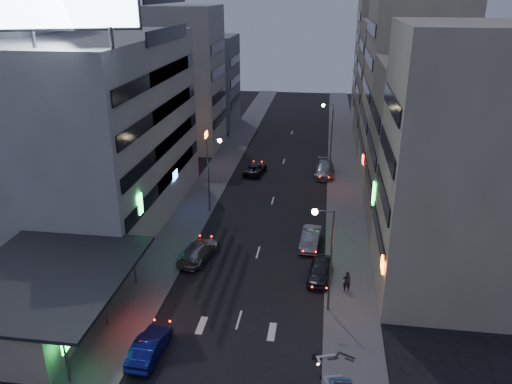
% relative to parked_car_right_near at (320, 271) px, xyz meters
% --- Properties ---
extents(ground, '(180.00, 180.00, 0.00)m').
position_rel_parked_car_right_near_xyz_m(ground, '(-5.60, -10.34, -0.75)').
color(ground, black).
rests_on(ground, ground).
extents(sidewalk_left, '(4.00, 120.00, 0.12)m').
position_rel_parked_car_right_near_xyz_m(sidewalk_left, '(-13.60, 19.66, -0.69)').
color(sidewalk_left, '#4C4C4F').
rests_on(sidewalk_left, ground).
extents(sidewalk_right, '(4.00, 120.00, 0.12)m').
position_rel_parked_car_right_near_xyz_m(sidewalk_right, '(2.40, 19.66, -0.69)').
color(sidewalk_right, '#4C4C4F').
rests_on(sidewalk_right, ground).
extents(food_court, '(11.00, 13.00, 3.88)m').
position_rel_parked_car_right_near_xyz_m(food_court, '(-19.50, -8.34, 1.23)').
color(food_court, '#B3AC8C').
rests_on(food_court, ground).
extents(white_building, '(14.00, 24.00, 18.00)m').
position_rel_parked_car_right_near_xyz_m(white_building, '(-22.60, 9.66, 8.25)').
color(white_building, '#B3B3AE').
rests_on(white_building, ground).
extents(grey_tower, '(10.00, 14.00, 34.00)m').
position_rel_parked_car_right_near_xyz_m(grey_tower, '(-31.60, 12.66, 16.25)').
color(grey_tower, gray).
rests_on(grey_tower, ground).
extents(shophouse_near, '(10.00, 11.00, 20.00)m').
position_rel_parked_car_right_near_xyz_m(shophouse_near, '(9.40, 0.16, 9.25)').
color(shophouse_near, '#B3AC8C').
rests_on(shophouse_near, ground).
extents(shophouse_mid, '(11.00, 12.00, 16.00)m').
position_rel_parked_car_right_near_xyz_m(shophouse_mid, '(9.90, 11.66, 7.25)').
color(shophouse_mid, gray).
rests_on(shophouse_mid, ground).
extents(shophouse_far, '(10.00, 14.00, 22.00)m').
position_rel_parked_car_right_near_xyz_m(shophouse_far, '(9.40, 24.66, 10.25)').
color(shophouse_far, '#B3AC8C').
rests_on(shophouse_far, ground).
extents(far_left_a, '(11.00, 10.00, 20.00)m').
position_rel_parked_car_right_near_xyz_m(far_left_a, '(-21.10, 34.66, 9.25)').
color(far_left_a, '#B3B3AE').
rests_on(far_left_a, ground).
extents(far_left_b, '(12.00, 10.00, 15.00)m').
position_rel_parked_car_right_near_xyz_m(far_left_b, '(-21.60, 47.66, 6.75)').
color(far_left_b, gray).
rests_on(far_left_b, ground).
extents(far_right_a, '(11.00, 12.00, 18.00)m').
position_rel_parked_car_right_near_xyz_m(far_right_a, '(9.90, 39.66, 8.25)').
color(far_right_a, gray).
rests_on(far_right_a, ground).
extents(far_right_b, '(12.00, 12.00, 24.00)m').
position_rel_parked_car_right_near_xyz_m(far_right_b, '(10.40, 53.66, 11.25)').
color(far_right_b, '#B3AC8C').
rests_on(far_right_b, ground).
extents(street_lamp_right_near, '(1.60, 0.44, 8.02)m').
position_rel_parked_car_right_near_xyz_m(street_lamp_right_near, '(0.30, -4.34, 4.61)').
color(street_lamp_right_near, '#595B60').
rests_on(street_lamp_right_near, sidewalk_right).
extents(street_lamp_left, '(1.60, 0.44, 8.02)m').
position_rel_parked_car_right_near_xyz_m(street_lamp_left, '(-11.50, 11.66, 4.61)').
color(street_lamp_left, '#595B60').
rests_on(street_lamp_left, sidewalk_left).
extents(street_lamp_right_far, '(1.60, 0.44, 8.02)m').
position_rel_parked_car_right_near_xyz_m(street_lamp_right_far, '(0.30, 29.66, 4.61)').
color(street_lamp_right_far, '#595B60').
rests_on(street_lamp_right_far, sidewalk_right).
extents(parked_car_right_near, '(2.18, 4.56, 1.50)m').
position_rel_parked_car_right_near_xyz_m(parked_car_right_near, '(0.00, 0.00, 0.00)').
color(parked_car_right_near, '#29292E').
rests_on(parked_car_right_near, ground).
extents(parked_car_right_mid, '(2.00, 4.74, 1.52)m').
position_rel_parked_car_right_near_xyz_m(parked_car_right_mid, '(-0.99, 5.59, 0.01)').
color(parked_car_right_mid, gray).
rests_on(parked_car_right_mid, ground).
extents(parked_car_left, '(2.82, 5.02, 1.32)m').
position_rel_parked_car_right_near_xyz_m(parked_car_left, '(-8.82, 24.21, -0.09)').
color(parked_car_left, '#222327').
rests_on(parked_car_left, ground).
extents(parked_car_right_far, '(2.33, 5.69, 1.65)m').
position_rel_parked_car_right_near_xyz_m(parked_car_right_far, '(0.00, 24.71, 0.07)').
color(parked_car_right_far, gray).
rests_on(parked_car_right_far, ground).
extents(road_car_blue, '(1.80, 4.59, 1.49)m').
position_rel_parked_car_right_near_xyz_m(road_car_blue, '(-10.60, -10.90, -0.01)').
color(road_car_blue, navy).
rests_on(road_car_blue, ground).
extents(road_car_silver, '(3.21, 5.74, 1.57)m').
position_rel_parked_car_right_near_xyz_m(road_car_silver, '(-10.60, 1.77, 0.03)').
color(road_car_silver, gray).
rests_on(road_car_silver, ground).
extents(person, '(0.70, 0.52, 1.74)m').
position_rel_parked_car_right_near_xyz_m(person, '(2.09, -1.70, 0.24)').
color(person, black).
rests_on(person, sidewalk_right).
extents(scooter_black_a, '(1.13, 2.04, 1.19)m').
position_rel_parked_car_right_near_xyz_m(scooter_black_a, '(2.42, -11.96, -0.04)').
color(scooter_black_a, black).
rests_on(scooter_black_a, sidewalk_right).
extents(scooter_silver_a, '(1.04, 1.84, 1.07)m').
position_rel_parked_car_right_near_xyz_m(scooter_silver_a, '(1.64, -10.94, -0.10)').
color(scooter_silver_a, gray).
rests_on(scooter_silver_a, sidewalk_right).
extents(scooter_blue, '(0.73, 2.02, 1.22)m').
position_rel_parked_car_right_near_xyz_m(scooter_blue, '(2.18, -11.26, -0.02)').
color(scooter_blue, navy).
rests_on(scooter_blue, sidewalk_right).
extents(scooter_black_b, '(1.26, 1.84, 1.07)m').
position_rel_parked_car_right_near_xyz_m(scooter_black_b, '(2.53, -9.35, -0.10)').
color(scooter_black_b, black).
rests_on(scooter_black_b, sidewalk_right).
extents(scooter_silver_b, '(1.25, 2.06, 1.20)m').
position_rel_parked_car_right_near_xyz_m(scooter_silver_b, '(1.23, -9.11, -0.03)').
color(scooter_silver_b, '#AEAFB6').
rests_on(scooter_silver_b, sidewalk_right).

